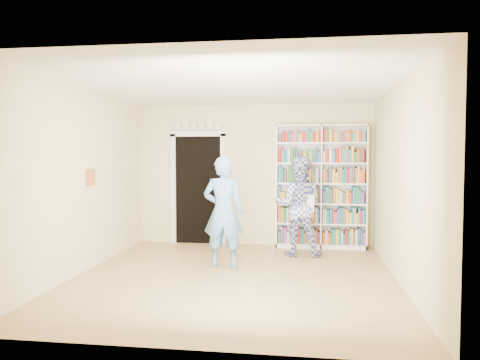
# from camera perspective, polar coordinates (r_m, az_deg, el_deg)

# --- Properties ---
(floor) EXTENTS (5.00, 5.00, 0.00)m
(floor) POSITION_cam_1_polar(r_m,az_deg,el_deg) (6.76, -0.68, -11.80)
(floor) COLOR #A68250
(floor) RESTS_ON ground
(ceiling) EXTENTS (5.00, 5.00, 0.00)m
(ceiling) POSITION_cam_1_polar(r_m,az_deg,el_deg) (6.61, -0.69, 11.46)
(ceiling) COLOR white
(ceiling) RESTS_ON wall_back
(wall_back) EXTENTS (4.50, 0.00, 4.50)m
(wall_back) POSITION_cam_1_polar(r_m,az_deg,el_deg) (9.03, 1.72, 0.60)
(wall_back) COLOR beige
(wall_back) RESTS_ON floor
(wall_left) EXTENTS (0.00, 5.00, 5.00)m
(wall_left) POSITION_cam_1_polar(r_m,az_deg,el_deg) (7.24, -18.57, -0.15)
(wall_left) COLOR beige
(wall_left) RESTS_ON floor
(wall_right) EXTENTS (0.00, 5.00, 5.00)m
(wall_right) POSITION_cam_1_polar(r_m,az_deg,el_deg) (6.60, 19.02, -0.45)
(wall_right) COLOR beige
(wall_right) RESTS_ON floor
(bookshelf) EXTENTS (1.67, 0.31, 2.29)m
(bookshelf) POSITION_cam_1_polar(r_m,az_deg,el_deg) (8.83, 9.85, -0.74)
(bookshelf) COLOR white
(bookshelf) RESTS_ON floor
(doorway) EXTENTS (1.10, 0.08, 2.43)m
(doorway) POSITION_cam_1_polar(r_m,az_deg,el_deg) (9.20, -5.12, -0.43)
(doorway) COLOR black
(doorway) RESTS_ON floor
(wall_art) EXTENTS (0.03, 0.25, 0.25)m
(wall_art) POSITION_cam_1_polar(r_m,az_deg,el_deg) (7.41, -17.75, 0.32)
(wall_art) COLOR brown
(wall_art) RESTS_ON wall_left
(man_blue) EXTENTS (0.64, 0.43, 1.72)m
(man_blue) POSITION_cam_1_polar(r_m,az_deg,el_deg) (7.19, -2.02, -3.91)
(man_blue) COLOR #5A8FC8
(man_blue) RESTS_ON floor
(man_plaid) EXTENTS (0.85, 0.67, 1.71)m
(man_plaid) POSITION_cam_1_polar(r_m,az_deg,el_deg) (8.12, 7.13, -3.18)
(man_plaid) COLOR #2F3A90
(man_plaid) RESTS_ON floor
(paper_sheet) EXTENTS (0.19, 0.03, 0.27)m
(paper_sheet) POSITION_cam_1_polar(r_m,az_deg,el_deg) (7.92, 8.34, -2.85)
(paper_sheet) COLOR white
(paper_sheet) RESTS_ON man_plaid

